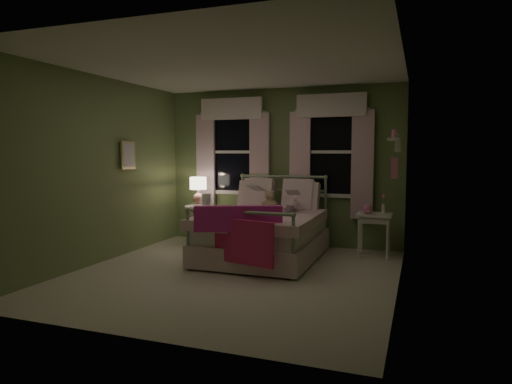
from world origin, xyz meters
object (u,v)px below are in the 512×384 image
at_px(nightstand_left, 199,219).
at_px(nightstand_right, 374,220).
at_px(teddy_bear, 270,202).
at_px(table_lamp, 198,188).
at_px(child_right, 291,191).
at_px(bed, 264,232).
at_px(child_left, 256,194).

bearing_deg(nightstand_left, nightstand_right, 0.23).
height_order(teddy_bear, table_lamp, table_lamp).
bearing_deg(nightstand_right, table_lamp, -179.77).
bearing_deg(nightstand_right, teddy_bear, -167.33).
bearing_deg(child_right, nightstand_left, -12.40).
xyz_separation_m(teddy_bear, nightstand_left, (-1.37, 0.33, -0.37)).
bearing_deg(child_right, bed, 49.85).
relative_size(child_left, nightstand_right, 1.04).
distance_m(table_lamp, nightstand_right, 2.90).
relative_size(teddy_bear, nightstand_right, 0.51).
xyz_separation_m(bed, nightstand_right, (1.51, 0.60, 0.17)).
height_order(bed, teddy_bear, bed).
relative_size(child_right, nightstand_right, 1.23).
bearing_deg(nightstand_left, teddy_bear, -13.46).
bearing_deg(nightstand_right, nightstand_left, -179.77).
bearing_deg(table_lamp, teddy_bear, -13.46).
height_order(child_right, nightstand_left, child_right).
height_order(bed, table_lamp, bed).
bearing_deg(table_lamp, child_left, -8.82).
height_order(teddy_bear, nightstand_left, teddy_bear).
bearing_deg(nightstand_left, bed, -23.35).
relative_size(child_right, teddy_bear, 2.43).
bearing_deg(child_left, bed, 134.23).
bearing_deg(table_lamp, child_right, -5.85).
bearing_deg(nightstand_right, child_right, -171.64).
relative_size(nightstand_left, table_lamp, 1.43).
relative_size(child_left, nightstand_left, 1.03).
xyz_separation_m(bed, child_left, (-0.28, 0.42, 0.52)).
distance_m(nightstand_left, table_lamp, 0.54).
distance_m(child_right, nightstand_right, 1.31).
relative_size(bed, teddy_bear, 6.25).
bearing_deg(child_left, nightstand_left, 1.81).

